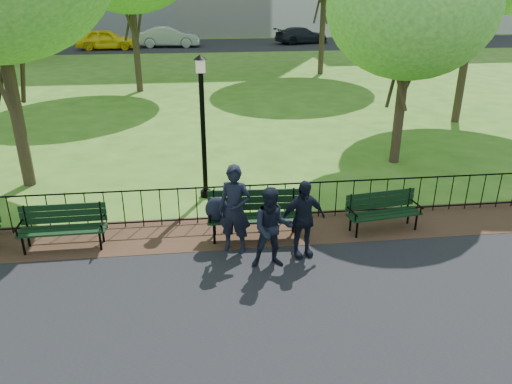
{
  "coord_description": "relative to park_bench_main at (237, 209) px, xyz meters",
  "views": [
    {
      "loc": [
        -0.9,
        -8.21,
        5.12
      ],
      "look_at": [
        0.27,
        1.5,
        0.93
      ],
      "focal_mm": 35.0,
      "sensor_mm": 36.0,
      "label": 1
    }
  ],
  "objects": [
    {
      "name": "lamppost",
      "position": [
        -0.59,
        2.36,
        1.22
      ],
      "size": [
        0.32,
        0.32,
        3.54
      ],
      "color": "black",
      "rests_on": "ground"
    },
    {
      "name": "person_right",
      "position": [
        1.23,
        -0.83,
        0.11
      ],
      "size": [
        1.0,
        0.57,
        1.6
      ],
      "primitive_type": "imported",
      "rotation": [
        0.0,
        0.0,
        0.21
      ],
      "color": "black",
      "rests_on": "asphalt_path"
    },
    {
      "name": "ground",
      "position": [
        0.17,
        -1.17,
        -0.7
      ],
      "size": [
        120.0,
        120.0,
        0.0
      ],
      "primitive_type": "plane",
      "color": "#376A1B"
    },
    {
      "name": "far_street",
      "position": [
        0.17,
        33.83,
        -0.7
      ],
      "size": [
        70.0,
        9.0,
        0.01
      ],
      "primitive_type": "cube",
      "color": "black",
      "rests_on": "ground"
    },
    {
      "name": "sedan_dark",
      "position": [
        8.43,
        34.0,
        -0.02
      ],
      "size": [
        4.94,
        3.07,
        1.34
      ],
      "primitive_type": "imported",
      "rotation": [
        0.0,
        0.0,
        1.85
      ],
      "color": "black",
      "rests_on": "far_street"
    },
    {
      "name": "person_left",
      "position": [
        -0.07,
        -0.48,
        0.22
      ],
      "size": [
        0.78,
        0.65,
        1.83
      ],
      "primitive_type": "imported",
      "rotation": [
        0.0,
        0.0,
        -0.37
      ],
      "color": "black",
      "rests_on": "asphalt_path"
    },
    {
      "name": "iron_fence",
      "position": [
        0.17,
        0.83,
        -0.2
      ],
      "size": [
        24.06,
        0.06,
        1.0
      ],
      "color": "black",
      "rests_on": "ground"
    },
    {
      "name": "park_bench_right_a",
      "position": [
        3.2,
        0.08,
        -0.17
      ],
      "size": [
        1.68,
        0.72,
        0.92
      ],
      "rotation": [
        0.0,
        0.0,
        0.14
      ],
      "color": "black",
      "rests_on": "ground"
    },
    {
      "name": "dirt_strip",
      "position": [
        0.17,
        0.33,
        -0.69
      ],
      "size": [
        60.0,
        1.6,
        0.01
      ],
      "primitive_type": "cube",
      "color": "#362316",
      "rests_on": "ground"
    },
    {
      "name": "person_mid",
      "position": [
        0.58,
        -1.15,
        0.11
      ],
      "size": [
        0.8,
        0.45,
        1.61
      ],
      "primitive_type": "imported",
      "rotation": [
        0.0,
        0.0,
        -0.06
      ],
      "color": "black",
      "rests_on": "asphalt_path"
    },
    {
      "name": "park_bench_main",
      "position": [
        0.0,
        0.0,
        0.0
      ],
      "size": [
        2.03,
        0.72,
        1.11
      ],
      "rotation": [
        0.0,
        0.0,
        -0.06
      ],
      "color": "black",
      "rests_on": "ground"
    },
    {
      "name": "park_bench_left_a",
      "position": [
        -3.55,
        0.11,
        -0.14
      ],
      "size": [
        1.73,
        0.56,
        0.98
      ],
      "rotation": [
        0.0,
        0.0,
        0.01
      ],
      "color": "black",
      "rests_on": "ground"
    },
    {
      "name": "tree_near_e",
      "position": [
        5.14,
        4.29,
        3.73
      ],
      "size": [
        4.58,
        4.58,
        6.39
      ],
      "color": "#2D2116",
      "rests_on": "ground"
    },
    {
      "name": "taxi",
      "position": [
        -7.45,
        31.98,
        0.08
      ],
      "size": [
        4.59,
        1.95,
        1.55
      ],
      "primitive_type": "imported",
      "rotation": [
        0.0,
        0.0,
        1.54
      ],
      "color": "yellow",
      "rests_on": "far_street"
    },
    {
      "name": "sedan_silver",
      "position": [
        -2.65,
        32.97,
        0.11
      ],
      "size": [
        4.98,
        2.0,
        1.61
      ],
      "primitive_type": "imported",
      "rotation": [
        0.0,
        0.0,
        1.51
      ],
      "color": "#ABADB3",
      "rests_on": "far_street"
    }
  ]
}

